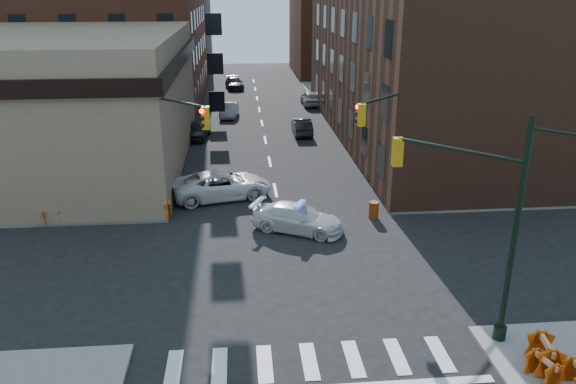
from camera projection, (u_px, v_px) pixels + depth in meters
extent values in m
plane|color=black|center=(290.00, 266.00, 25.16)|extent=(140.00, 140.00, 0.00)
cube|color=gray|center=(20.00, 116.00, 53.81)|extent=(34.00, 54.50, 0.15)
cube|color=gray|center=(483.00, 107.00, 57.66)|extent=(34.00, 54.50, 0.15)
cube|color=#887559|center=(16.00, 102.00, 37.59)|extent=(22.00, 22.00, 9.00)
cube|color=#532F21|center=(426.00, 50.00, 44.84)|extent=(14.00, 34.00, 14.00)
cube|color=brown|center=(137.00, 14.00, 78.98)|extent=(20.00, 18.00, 16.00)
cube|color=brown|center=(351.00, 30.00, 78.45)|extent=(16.00, 16.00, 12.00)
cylinder|color=black|center=(515.00, 235.00, 18.40)|extent=(0.20, 0.20, 8.00)
cylinder|color=black|center=(500.00, 332.00, 19.70)|extent=(0.44, 0.44, 0.50)
cylinder|color=black|center=(458.00, 150.00, 18.89)|extent=(3.27, 3.27, 0.12)
cube|color=#BF8C0C|center=(398.00, 152.00, 20.42)|extent=(0.35, 0.35, 1.05)
sphere|color=#FF0C05|center=(401.00, 141.00, 20.45)|extent=(0.22, 0.22, 0.22)
sphere|color=black|center=(401.00, 150.00, 20.57)|extent=(0.22, 0.22, 0.22)
sphere|color=black|center=(400.00, 159.00, 20.68)|extent=(0.22, 0.22, 0.22)
cylinder|color=black|center=(573.00, 134.00, 16.43)|extent=(1.91, 1.91, 0.10)
cylinder|color=black|center=(149.00, 144.00, 29.04)|extent=(0.20, 0.20, 8.00)
cylinder|color=black|center=(155.00, 211.00, 30.33)|extent=(0.44, 0.44, 0.50)
cylinder|color=black|center=(173.00, 101.00, 26.82)|extent=(3.27, 3.27, 0.12)
cube|color=#BF8C0C|center=(206.00, 118.00, 25.64)|extent=(0.35, 0.35, 1.05)
sphere|color=#FF0C05|center=(202.00, 111.00, 25.36)|extent=(0.22, 0.22, 0.22)
sphere|color=black|center=(202.00, 118.00, 25.47)|extent=(0.22, 0.22, 0.22)
sphere|color=black|center=(202.00, 125.00, 25.59)|extent=(0.22, 0.22, 0.22)
cylinder|color=black|center=(405.00, 138.00, 30.17)|extent=(0.20, 0.20, 8.00)
cylinder|color=black|center=(401.00, 202.00, 31.47)|extent=(0.44, 0.44, 0.50)
cylinder|color=black|center=(387.00, 97.00, 27.69)|extent=(3.27, 3.27, 0.12)
cube|color=#BF8C0C|center=(361.00, 115.00, 26.24)|extent=(0.35, 0.35, 1.05)
sphere|color=#FF0C05|center=(358.00, 107.00, 26.25)|extent=(0.22, 0.22, 0.22)
sphere|color=black|center=(357.00, 114.00, 26.37)|extent=(0.22, 0.22, 0.22)
sphere|color=black|center=(357.00, 121.00, 26.48)|extent=(0.22, 0.22, 0.22)
cylinder|color=black|center=(347.00, 111.00, 49.58)|extent=(0.24, 0.24, 2.60)
sphere|color=#8D4A14|center=(348.00, 87.00, 48.87)|extent=(3.00, 3.00, 3.00)
cylinder|color=black|center=(333.00, 94.00, 57.05)|extent=(0.24, 0.24, 2.60)
sphere|color=#8D4A14|center=(333.00, 74.00, 56.34)|extent=(3.00, 3.00, 3.00)
imported|color=silver|center=(298.00, 218.00, 28.59)|extent=(5.15, 3.84, 1.39)
imported|color=silver|center=(222.00, 185.00, 33.01)|extent=(6.31, 4.01, 1.62)
imported|color=black|center=(198.00, 130.00, 45.95)|extent=(2.22, 4.34, 1.41)
imported|color=gray|center=(229.00, 110.00, 53.48)|extent=(1.87, 4.19, 1.33)
imported|color=black|center=(234.00, 83.00, 68.19)|extent=(2.49, 4.91, 1.37)
imported|color=black|center=(302.00, 126.00, 47.24)|extent=(1.47, 4.21, 1.39)
imported|color=#92949A|center=(311.00, 98.00, 58.73)|extent=(1.87, 4.52, 1.53)
imported|color=black|center=(146.00, 181.00, 33.10)|extent=(0.72, 0.70, 1.67)
imported|color=black|center=(93.00, 193.00, 31.30)|extent=(0.92, 0.79, 1.62)
imported|color=#1D212B|center=(93.00, 197.00, 30.35)|extent=(1.15, 0.61, 1.87)
cylinder|color=#E8420A|center=(374.00, 210.00, 30.24)|extent=(0.66, 0.66, 0.92)
cylinder|color=#C13D09|center=(182.00, 194.00, 32.41)|extent=(0.74, 0.74, 1.03)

